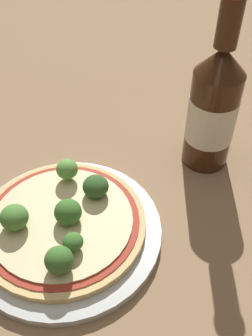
{
  "coord_description": "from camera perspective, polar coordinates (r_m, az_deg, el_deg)",
  "views": [
    {
      "loc": [
        -0.09,
        -0.29,
        0.42
      ],
      "look_at": [
        0.1,
        0.01,
        0.06
      ],
      "focal_mm": 42.0,
      "sensor_mm": 36.0,
      "label": 1
    }
  ],
  "objects": [
    {
      "name": "plate",
      "position": [
        0.52,
        -8.96,
        -8.72
      ],
      "size": [
        0.24,
        0.24,
        0.01
      ],
      "color": "#B2B7B2",
      "rests_on": "ground_plane"
    },
    {
      "name": "broccoli_floret_2",
      "position": [
        0.49,
        -15.91,
        -6.89
      ],
      "size": [
        0.03,
        0.03,
        0.03
      ],
      "color": "#7A9E5B",
      "rests_on": "pizza"
    },
    {
      "name": "broccoli_floret_4",
      "position": [
        0.51,
        -4.42,
        -2.68
      ],
      "size": [
        0.03,
        0.03,
        0.03
      ],
      "color": "#7A9E5B",
      "rests_on": "pizza"
    },
    {
      "name": "broccoli_floret_1",
      "position": [
        0.45,
        -9.7,
        -13.03
      ],
      "size": [
        0.03,
        0.03,
        0.03
      ],
      "color": "#7A9E5B",
      "rests_on": "pizza"
    },
    {
      "name": "broccoli_floret_3",
      "position": [
        0.53,
        -8.55,
        -0.18
      ],
      "size": [
        0.03,
        0.03,
        0.03
      ],
      "color": "#7A9E5B",
      "rests_on": "pizza"
    },
    {
      "name": "ground_plane",
      "position": [
        0.52,
        -9.37,
        -9.82
      ],
      "size": [
        3.0,
        3.0,
        0.0
      ],
      "primitive_type": "plane",
      "color": "#846647"
    },
    {
      "name": "broccoli_floret_0",
      "position": [
        0.46,
        -7.16,
        -10.33
      ],
      "size": [
        0.02,
        0.02,
        0.02
      ],
      "color": "#7A9E5B",
      "rests_on": "pizza"
    },
    {
      "name": "beer_bottle",
      "position": [
        0.56,
        12.53,
        8.49
      ],
      "size": [
        0.07,
        0.07,
        0.25
      ],
      "color": "#381E0F",
      "rests_on": "ground_plane"
    },
    {
      "name": "broccoli_floret_5",
      "position": [
        0.49,
        -8.64,
        -6.01
      ],
      "size": [
        0.03,
        0.03,
        0.03
      ],
      "color": "#7A9E5B",
      "rests_on": "pizza"
    },
    {
      "name": "pizza",
      "position": [
        0.51,
        -9.19,
        -7.83
      ],
      "size": [
        0.21,
        0.21,
        0.01
      ],
      "color": "tan",
      "rests_on": "plate"
    }
  ]
}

